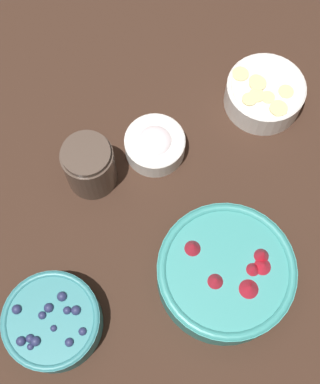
% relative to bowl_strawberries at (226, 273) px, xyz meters
% --- Properties ---
extents(ground_plane, '(4.00, 4.00, 0.00)m').
position_rel_bowl_strawberries_xyz_m(ground_plane, '(0.13, 0.14, -0.04)').
color(ground_plane, '#382319').
extents(bowl_strawberries, '(0.22, 0.22, 0.09)m').
position_rel_bowl_strawberries_xyz_m(bowl_strawberries, '(0.00, 0.00, 0.00)').
color(bowl_strawberries, teal).
rests_on(bowl_strawberries, ground_plane).
extents(bowl_blueberries, '(0.15, 0.15, 0.06)m').
position_rel_bowl_strawberries_xyz_m(bowl_blueberries, '(-0.09, 0.27, -0.01)').
color(bowl_blueberries, teal).
rests_on(bowl_blueberries, ground_plane).
extents(bowl_bananas, '(0.14, 0.14, 0.06)m').
position_rel_bowl_strawberries_xyz_m(bowl_bananas, '(0.34, -0.07, -0.01)').
color(bowl_bananas, white).
rests_on(bowl_bananas, ground_plane).
extents(bowl_cream, '(0.11, 0.11, 0.05)m').
position_rel_bowl_strawberries_xyz_m(bowl_cream, '(0.23, 0.13, -0.01)').
color(bowl_cream, white).
rests_on(bowl_cream, ground_plane).
extents(jar_chocolate, '(0.09, 0.09, 0.10)m').
position_rel_bowl_strawberries_xyz_m(jar_chocolate, '(0.17, 0.23, 0.01)').
color(jar_chocolate, '#4C3D33').
rests_on(jar_chocolate, ground_plane).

